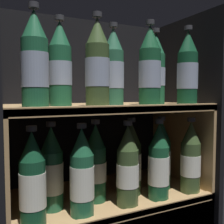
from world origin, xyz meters
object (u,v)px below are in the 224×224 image
bottle_lower_front_1 (82,175)px  bottle_upper_front_3 (187,70)px  bottle_upper_back_1 (113,69)px  bottle_lower_front_2 (128,168)px  bottle_lower_front_4 (191,159)px  bottle_lower_back_1 (96,165)px  bottle_lower_back_0 (52,171)px  bottle_lower_front_0 (33,182)px  bottle_upper_front_2 (150,68)px  bottle_upper_front_0 (35,62)px  bottle_lower_back_2 (131,161)px  bottle_upper_back_2 (155,71)px  bottle_lower_front_3 (159,164)px  bottle_lower_back_3 (161,157)px  bottle_upper_back_0 (60,66)px  bottle_upper_front_1 (97,65)px

bottle_lower_front_1 → bottle_upper_front_3: bearing=0.0°
bottle_upper_back_1 → bottle_lower_front_2: bearing=-82.1°
bottle_lower_front_4 → bottle_lower_back_1: (-0.33, 0.08, 0.00)m
bottle_lower_front_4 → bottle_lower_back_0: 0.48m
bottle_lower_front_0 → bottle_lower_front_4: (0.54, 0.00, 0.00)m
bottle_lower_front_4 → bottle_lower_back_0: bearing=170.7°
bottle_upper_front_3 → bottle_lower_front_4: bearing=-0.0°
bottle_upper_front_2 → bottle_upper_front_0: bearing=180.0°
bottle_upper_front_3 → bottle_lower_front_1: 0.49m
bottle_lower_front_2 → bottle_lower_back_2: (0.06, 0.08, -0.00)m
bottle_upper_back_2 → bottle_lower_front_3: 0.33m
bottle_upper_back_1 → bottle_lower_back_3: bottle_upper_back_1 is taller
bottle_upper_back_0 → bottle_lower_back_2: bottle_upper_back_0 is taller
bottle_upper_back_1 → bottle_lower_back_2: bottle_upper_back_1 is taller
bottle_upper_front_0 → bottle_upper_front_3: same height
bottle_upper_front_0 → bottle_lower_front_2: size_ratio=1.00×
bottle_lower_back_1 → bottle_lower_front_1: bearing=-133.8°
bottle_upper_back_0 → bottle_lower_back_0: 0.31m
bottle_lower_back_3 → bottle_lower_front_1: bearing=-167.0°
bottle_lower_front_2 → bottle_lower_front_3: (0.12, 0.00, -0.00)m
bottle_lower_front_0 → bottle_lower_front_3: size_ratio=1.00×
bottle_lower_front_0 → bottle_lower_back_0: (0.07, 0.08, 0.00)m
bottle_upper_front_1 → bottle_upper_back_0: (-0.09, 0.08, 0.00)m
bottle_upper_front_0 → bottle_upper_front_3: size_ratio=1.00×
bottle_upper_back_2 → bottle_lower_back_0: bottle_upper_back_2 is taller
bottle_upper_back_1 → bottle_lower_front_0: bearing=-164.2°
bottle_upper_front_3 → bottle_upper_front_1: bearing=180.0°
bottle_upper_front_1 → bottle_lower_back_1: bottle_upper_front_1 is taller
bottle_upper_back_0 → bottle_upper_back_2: 0.34m
bottle_lower_front_1 → bottle_lower_back_2: 0.22m
bottle_lower_front_2 → bottle_lower_back_1: same height
bottle_upper_front_1 → bottle_lower_front_3: size_ratio=1.00×
bottle_upper_front_1 → bottle_upper_front_2: (0.18, 0.00, -0.00)m
bottle_upper_front_1 → bottle_lower_back_0: (-0.12, 0.08, -0.31)m
bottle_upper_back_2 → bottle_lower_front_3: bearing=-116.2°
bottle_upper_back_2 → bottle_upper_front_2: bearing=-134.8°
bottle_upper_front_1 → bottle_lower_back_1: bearing=71.7°
bottle_upper_back_1 → bottle_lower_back_2: (0.07, -0.00, -0.31)m
bottle_upper_front_3 → bottle_lower_back_1: 0.44m
bottle_lower_back_0 → bottle_lower_back_1: 0.14m
bottle_upper_front_0 → bottle_lower_front_1: bottle_upper_front_0 is taller
bottle_upper_front_1 → bottle_upper_back_1: size_ratio=1.00×
bottle_upper_front_2 → bottle_lower_front_3: bearing=-0.0°
bottle_upper_front_3 → bottle_lower_back_0: bottle_upper_front_3 is taller
bottle_lower_back_2 → bottle_lower_back_3: bearing=0.0°
bottle_upper_back_1 → bottle_lower_back_3: (0.20, -0.00, -0.31)m
bottle_lower_back_0 → bottle_upper_front_3: bearing=-9.8°
bottle_lower_back_1 → bottle_lower_back_3: bearing=0.0°
bottle_lower_back_2 → bottle_upper_back_2: bearing=0.0°
bottle_upper_back_0 → bottle_lower_back_2: 0.40m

